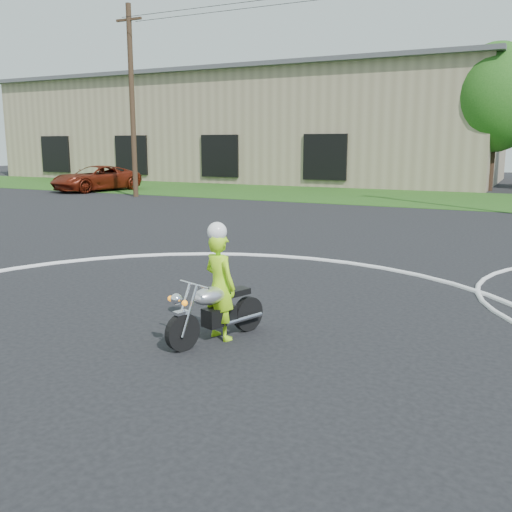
% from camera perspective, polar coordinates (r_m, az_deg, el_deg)
% --- Properties ---
extents(ground, '(120.00, 120.00, 0.00)m').
position_cam_1_polar(ground, '(7.07, -22.58, -13.47)').
color(ground, black).
rests_on(ground, ground).
extents(grass_strip, '(120.00, 10.00, 0.02)m').
position_cam_1_polar(grass_strip, '(31.62, 17.53, 5.48)').
color(grass_strip, '#1E4714').
rests_on(grass_strip, ground).
extents(course_markings, '(19.05, 19.05, 0.12)m').
position_cam_1_polar(course_markings, '(9.35, 7.76, -6.60)').
color(course_markings, silver).
rests_on(course_markings, ground).
extents(primary_motorcycle, '(0.85, 1.73, 0.94)m').
position_cam_1_polar(primary_motorcycle, '(8.35, -4.11, -5.47)').
color(primary_motorcycle, black).
rests_on(primary_motorcycle, ground).
extents(rider_primary_grp, '(0.67, 0.55, 1.75)m').
position_cam_1_polar(rider_primary_grp, '(8.36, -3.64, -2.71)').
color(rider_primary_grp, '#B1FF1A').
rests_on(rider_primary_grp, ground).
extents(pickup_grp, '(3.68, 5.96, 1.54)m').
position_cam_1_polar(pickup_grp, '(36.63, -15.73, 7.48)').
color(pickup_grp, '#5F190A').
rests_on(pickup_grp, ground).
extents(warehouse, '(41.00, 17.00, 8.30)m').
position_cam_1_polar(warehouse, '(49.75, -0.91, 12.65)').
color(warehouse, tan).
rests_on(warehouse, ground).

